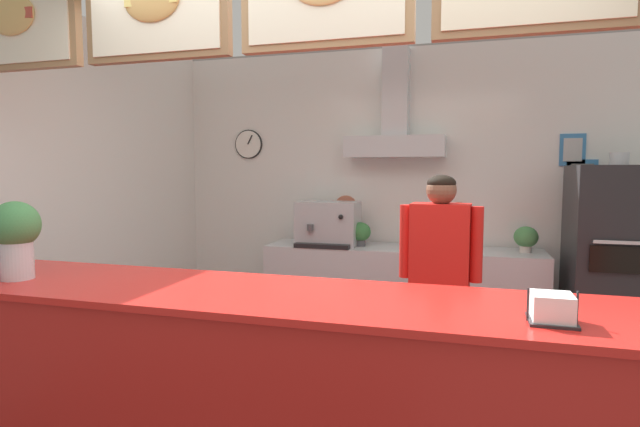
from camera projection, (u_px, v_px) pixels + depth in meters
name	position (u px, v px, depth m)	size (l,w,h in m)	color
back_wall_assembly	(399.00, 180.00, 4.83)	(4.70, 2.95, 2.81)	gray
service_counter	(309.00, 418.00, 2.18)	(4.08, 0.70, 1.09)	red
back_prep_counter	(401.00, 295.00, 4.74)	(2.53, 0.57, 0.89)	silver
pizza_oven	(614.00, 268.00, 4.03)	(0.68, 0.73, 1.75)	#232326
shop_worker	(439.00, 285.00, 3.32)	(0.53, 0.24, 1.58)	#232328
espresso_machine	(328.00, 224.00, 4.85)	(0.58, 0.45, 0.42)	#B7BABF
potted_sage	(412.00, 235.00, 4.68)	(0.15, 0.15, 0.22)	#9E563D
potted_oregano	(526.00, 238.00, 4.41)	(0.20, 0.20, 0.23)	beige
potted_basil	(360.00, 233.00, 4.78)	(0.20, 0.20, 0.23)	#4C4C51
napkin_holder	(552.00, 309.00, 1.75)	(0.16, 0.16, 0.12)	#262628
basil_vase	(16.00, 237.00, 2.43)	(0.23, 0.23, 0.38)	silver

